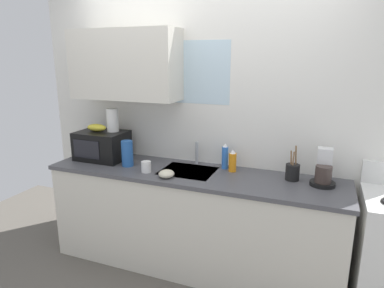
% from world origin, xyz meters
% --- Properties ---
extents(kitchen_wall_assembly, '(3.33, 0.42, 2.50)m').
position_xyz_m(kitchen_wall_assembly, '(-0.14, 0.31, 1.36)').
color(kitchen_wall_assembly, white).
rests_on(kitchen_wall_assembly, ground).
extents(counter_unit, '(2.56, 0.63, 0.90)m').
position_xyz_m(counter_unit, '(-0.00, 0.00, 0.46)').
color(counter_unit, silver).
rests_on(counter_unit, ground).
extents(sink_faucet, '(0.03, 0.03, 0.21)m').
position_xyz_m(sink_faucet, '(-0.05, 0.24, 1.00)').
color(sink_faucet, '#B2B5BA').
rests_on(sink_faucet, counter_unit).
extents(microwave, '(0.46, 0.35, 0.27)m').
position_xyz_m(microwave, '(-0.95, 0.05, 1.04)').
color(microwave, black).
rests_on(microwave, counter_unit).
extents(banana_bunch, '(0.20, 0.11, 0.07)m').
position_xyz_m(banana_bunch, '(-1.00, 0.05, 1.20)').
color(banana_bunch, gold).
rests_on(banana_bunch, microwave).
extents(paper_towel_roll, '(0.11, 0.11, 0.22)m').
position_xyz_m(paper_towel_roll, '(-0.85, 0.10, 1.28)').
color(paper_towel_roll, white).
rests_on(paper_towel_roll, microwave).
extents(coffee_maker, '(0.19, 0.21, 0.28)m').
position_xyz_m(coffee_maker, '(1.05, 0.11, 1.00)').
color(coffee_maker, black).
rests_on(coffee_maker, counter_unit).
extents(dish_soap_bottle_blue, '(0.06, 0.06, 0.23)m').
position_xyz_m(dish_soap_bottle_blue, '(0.23, 0.20, 1.01)').
color(dish_soap_bottle_blue, blue).
rests_on(dish_soap_bottle_blue, counter_unit).
extents(dish_soap_bottle_orange, '(0.07, 0.07, 0.20)m').
position_xyz_m(dish_soap_bottle_orange, '(0.32, 0.15, 0.99)').
color(dish_soap_bottle_orange, orange).
rests_on(dish_soap_bottle_orange, counter_unit).
extents(cereal_canister, '(0.10, 0.10, 0.23)m').
position_xyz_m(cereal_canister, '(-0.61, -0.05, 1.02)').
color(cereal_canister, '#2659A5').
rests_on(cereal_canister, counter_unit).
extents(mug_white, '(0.08, 0.08, 0.09)m').
position_xyz_m(mug_white, '(-0.37, -0.14, 0.95)').
color(mug_white, white).
rests_on(mug_white, counter_unit).
extents(utensil_crock, '(0.11, 0.11, 0.29)m').
position_xyz_m(utensil_crock, '(0.82, 0.12, 0.97)').
color(utensil_crock, black).
rests_on(utensil_crock, counter_unit).
extents(small_bowl, '(0.13, 0.13, 0.06)m').
position_xyz_m(small_bowl, '(-0.15, -0.20, 0.93)').
color(small_bowl, beige).
rests_on(small_bowl, counter_unit).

